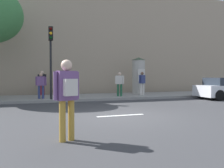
{
  "coord_description": "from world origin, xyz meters",
  "views": [
    {
      "loc": [
        -2.88,
        -7.63,
        1.41
      ],
      "look_at": [
        0.33,
        2.0,
        1.09
      ],
      "focal_mm": 35.98,
      "sensor_mm": 36.0,
      "label": 1
    }
  ],
  "objects_px": {
    "pedestrian_in_red_top": "(42,81)",
    "pedestrian_tallest": "(41,84)",
    "pedestrian_in_dark_shirt": "(120,82)",
    "pedestrian_with_bag": "(67,93)",
    "pedestrian_near_pole": "(142,82)",
    "poster_column": "(139,75)",
    "traffic_light": "(51,51)",
    "pedestrian_with_backpack": "(59,82)"
  },
  "relations": [
    {
      "from": "pedestrian_in_red_top",
      "to": "pedestrian_tallest",
      "type": "xyz_separation_m",
      "value": [
        -0.1,
        -2.51,
        -0.12
      ]
    },
    {
      "from": "pedestrian_in_red_top",
      "to": "pedestrian_in_dark_shirt",
      "type": "bearing_deg",
      "value": -27.03
    },
    {
      "from": "pedestrian_with_bag",
      "to": "pedestrian_near_pole",
      "type": "xyz_separation_m",
      "value": [
        6.23,
        9.02,
        0.01
      ]
    },
    {
      "from": "pedestrian_in_dark_shirt",
      "to": "poster_column",
      "type": "bearing_deg",
      "value": 36.43
    },
    {
      "from": "traffic_light",
      "to": "poster_column",
      "type": "bearing_deg",
      "value": 20.17
    },
    {
      "from": "poster_column",
      "to": "traffic_light",
      "type": "bearing_deg",
      "value": -159.83
    },
    {
      "from": "pedestrian_in_red_top",
      "to": "pedestrian_tallest",
      "type": "relative_size",
      "value": 1.13
    },
    {
      "from": "pedestrian_tallest",
      "to": "pedestrian_with_backpack",
      "type": "bearing_deg",
      "value": 63.64
    },
    {
      "from": "pedestrian_in_dark_shirt",
      "to": "traffic_light",
      "type": "bearing_deg",
      "value": -169.2
    },
    {
      "from": "traffic_light",
      "to": "poster_column",
      "type": "distance_m",
      "value": 7.0
    },
    {
      "from": "poster_column",
      "to": "pedestrian_near_pole",
      "type": "relative_size",
      "value": 1.68
    },
    {
      "from": "traffic_light",
      "to": "pedestrian_with_bag",
      "type": "bearing_deg",
      "value": -90.76
    },
    {
      "from": "pedestrian_with_bag",
      "to": "pedestrian_tallest",
      "type": "bearing_deg",
      "value": 92.74
    },
    {
      "from": "pedestrian_with_bag",
      "to": "pedestrian_in_red_top",
      "type": "xyz_separation_m",
      "value": [
        -0.31,
        11.2,
        0.06
      ]
    },
    {
      "from": "pedestrian_with_bag",
      "to": "pedestrian_in_dark_shirt",
      "type": "xyz_separation_m",
      "value": [
        4.48,
        8.76,
        -0.01
      ]
    },
    {
      "from": "pedestrian_with_bag",
      "to": "pedestrian_near_pole",
      "type": "height_order",
      "value": "pedestrian_with_bag"
    },
    {
      "from": "pedestrian_near_pole",
      "to": "pedestrian_in_dark_shirt",
      "type": "distance_m",
      "value": 1.77
    },
    {
      "from": "poster_column",
      "to": "pedestrian_in_dark_shirt",
      "type": "distance_m",
      "value": 2.63
    },
    {
      "from": "pedestrian_in_red_top",
      "to": "pedestrian_near_pole",
      "type": "distance_m",
      "value": 6.89
    },
    {
      "from": "pedestrian_in_dark_shirt",
      "to": "pedestrian_with_bag",
      "type": "bearing_deg",
      "value": -117.06
    },
    {
      "from": "pedestrian_in_dark_shirt",
      "to": "pedestrian_tallest",
      "type": "bearing_deg",
      "value": -179.2
    },
    {
      "from": "pedestrian_with_backpack",
      "to": "pedestrian_with_bag",
      "type": "bearing_deg",
      "value": -94.38
    },
    {
      "from": "pedestrian_in_red_top",
      "to": "pedestrian_in_dark_shirt",
      "type": "relative_size",
      "value": 1.08
    },
    {
      "from": "pedestrian_near_pole",
      "to": "pedestrian_tallest",
      "type": "relative_size",
      "value": 1.08
    },
    {
      "from": "traffic_light",
      "to": "pedestrian_in_red_top",
      "type": "distance_m",
      "value": 3.73
    },
    {
      "from": "pedestrian_in_dark_shirt",
      "to": "pedestrian_with_backpack",
      "type": "bearing_deg",
      "value": 145.18
    },
    {
      "from": "poster_column",
      "to": "pedestrian_with_bag",
      "type": "relative_size",
      "value": 1.52
    },
    {
      "from": "pedestrian_near_pole",
      "to": "pedestrian_with_backpack",
      "type": "height_order",
      "value": "pedestrian_near_pole"
    },
    {
      "from": "pedestrian_tallest",
      "to": "pedestrian_with_backpack",
      "type": "height_order",
      "value": "pedestrian_with_backpack"
    },
    {
      "from": "pedestrian_in_dark_shirt",
      "to": "pedestrian_near_pole",
      "type": "bearing_deg",
      "value": 8.5
    },
    {
      "from": "pedestrian_near_pole",
      "to": "traffic_light",
      "type": "bearing_deg",
      "value": -169.85
    },
    {
      "from": "poster_column",
      "to": "pedestrian_tallest",
      "type": "distance_m",
      "value": 7.17
    },
    {
      "from": "pedestrian_tallest",
      "to": "pedestrian_near_pole",
      "type": "bearing_deg",
      "value": 2.84
    },
    {
      "from": "poster_column",
      "to": "pedestrian_near_pole",
      "type": "height_order",
      "value": "poster_column"
    },
    {
      "from": "pedestrian_with_bag",
      "to": "pedestrian_in_dark_shirt",
      "type": "relative_size",
      "value": 1.14
    },
    {
      "from": "pedestrian_near_pole",
      "to": "pedestrian_in_dark_shirt",
      "type": "height_order",
      "value": "pedestrian_near_pole"
    },
    {
      "from": "pedestrian_tallest",
      "to": "pedestrian_with_backpack",
      "type": "relative_size",
      "value": 0.94
    },
    {
      "from": "pedestrian_with_bag",
      "to": "pedestrian_tallest",
      "type": "relative_size",
      "value": 1.2
    },
    {
      "from": "traffic_light",
      "to": "pedestrian_with_backpack",
      "type": "bearing_deg",
      "value": 77.25
    },
    {
      "from": "poster_column",
      "to": "pedestrian_in_dark_shirt",
      "type": "relative_size",
      "value": 1.73
    },
    {
      "from": "traffic_light",
      "to": "pedestrian_in_dark_shirt",
      "type": "bearing_deg",
      "value": 10.8
    },
    {
      "from": "poster_column",
      "to": "pedestrian_near_pole",
      "type": "bearing_deg",
      "value": -104.59
    }
  ]
}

